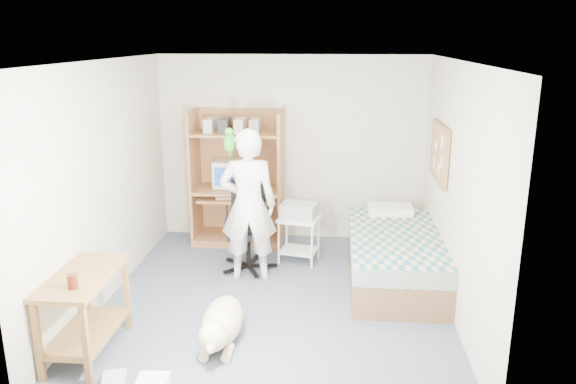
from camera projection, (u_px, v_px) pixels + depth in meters
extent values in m
plane|color=#4A5565|center=(276.00, 299.00, 6.04)|extent=(4.00, 4.00, 0.00)
cube|color=beige|center=(292.00, 149.00, 7.62)|extent=(3.60, 0.02, 2.50)
cube|color=beige|center=(456.00, 191.00, 5.55)|extent=(0.02, 4.00, 2.50)
cube|color=beige|center=(105.00, 183.00, 5.85)|extent=(0.02, 4.00, 2.50)
cube|color=white|center=(275.00, 61.00, 5.36)|extent=(3.60, 4.00, 0.02)
cube|color=brown|center=(195.00, 177.00, 7.53)|extent=(0.04, 0.60, 1.80)
cube|color=brown|center=(281.00, 179.00, 7.44)|extent=(0.04, 0.60, 1.80)
cube|color=brown|center=(241.00, 173.00, 7.76)|extent=(1.20, 0.02, 1.80)
cube|color=brown|center=(238.00, 190.00, 7.53)|extent=(1.12, 0.60, 0.04)
cube|color=brown|center=(237.00, 198.00, 7.48)|extent=(1.00, 0.50, 0.03)
cube|color=brown|center=(237.00, 134.00, 7.32)|extent=(1.12, 0.55, 0.03)
cube|color=brown|center=(239.00, 238.00, 7.71)|extent=(1.12, 0.60, 0.10)
cube|color=brown|center=(394.00, 266.00, 6.45)|extent=(1.00, 2.00, 0.36)
cube|color=#2F6C7D|center=(395.00, 243.00, 6.38)|extent=(1.02, 2.02, 0.20)
cube|color=white|center=(390.00, 210.00, 7.11)|extent=(0.55, 0.35, 0.12)
cube|color=brown|center=(82.00, 277.00, 4.82)|extent=(0.50, 1.00, 0.04)
cube|color=brown|center=(38.00, 343.00, 4.51)|extent=(0.05, 0.05, 0.70)
cube|color=brown|center=(86.00, 345.00, 4.47)|extent=(0.05, 0.05, 0.70)
cube|color=brown|center=(86.00, 294.00, 5.37)|extent=(0.05, 0.05, 0.70)
cube|color=brown|center=(127.00, 295.00, 5.34)|extent=(0.05, 0.05, 0.70)
cube|color=brown|center=(88.00, 332.00, 4.96)|extent=(0.46, 0.92, 0.03)
cube|color=#9C6B46|center=(440.00, 153.00, 6.36)|extent=(0.03, 0.90, 0.60)
cube|color=brown|center=(441.00, 126.00, 6.28)|extent=(0.04, 0.94, 0.04)
cube|color=brown|center=(437.00, 179.00, 6.44)|extent=(0.04, 0.94, 0.04)
cylinder|color=black|center=(249.00, 265.00, 6.81)|extent=(0.60, 0.60, 0.06)
cylinder|color=black|center=(248.00, 251.00, 6.76)|extent=(0.06, 0.06, 0.40)
cube|color=black|center=(248.00, 232.00, 6.70)|extent=(0.50, 0.50, 0.08)
cube|color=black|center=(248.00, 200.00, 6.83)|extent=(0.42, 0.10, 0.55)
cube|color=black|center=(227.00, 221.00, 6.65)|extent=(0.07, 0.30, 0.04)
cube|color=black|center=(269.00, 220.00, 6.66)|extent=(0.07, 0.30, 0.04)
imported|color=white|center=(248.00, 205.00, 6.34)|extent=(0.68, 0.49, 1.76)
ellipsoid|color=#169921|center=(229.00, 143.00, 6.19)|extent=(0.13, 0.13, 0.21)
sphere|color=#169921|center=(229.00, 132.00, 6.12)|extent=(0.09, 0.09, 0.09)
cone|color=orange|center=(228.00, 132.00, 6.07)|extent=(0.04, 0.04, 0.04)
cylinder|color=#169921|center=(230.00, 153.00, 6.27)|extent=(0.05, 0.14, 0.13)
ellipsoid|color=#D0BA8C|center=(223.00, 321.00, 5.22)|extent=(0.39, 0.78, 0.35)
sphere|color=#D0BA8C|center=(213.00, 336.00, 4.78)|extent=(0.26, 0.26, 0.26)
cone|color=#D0BA8C|center=(205.00, 325.00, 4.73)|extent=(0.08, 0.08, 0.10)
cone|color=#D0BA8C|center=(220.00, 325.00, 4.72)|extent=(0.08, 0.08, 0.10)
ellipsoid|color=#D0BA8C|center=(211.00, 348.00, 4.69)|extent=(0.09, 0.14, 0.09)
cylinder|color=#D0BA8C|center=(230.00, 306.00, 5.63)|extent=(0.07, 0.25, 0.12)
cube|color=white|center=(299.00, 219.00, 6.90)|extent=(0.55, 0.48, 0.04)
cube|color=white|center=(299.00, 250.00, 7.01)|extent=(0.50, 0.43, 0.03)
cylinder|color=white|center=(281.00, 244.00, 6.84)|extent=(0.03, 0.03, 0.56)
cylinder|color=white|center=(315.00, 246.00, 6.80)|extent=(0.03, 0.03, 0.56)
cylinder|color=white|center=(283.00, 235.00, 7.15)|extent=(0.03, 0.03, 0.56)
cylinder|color=white|center=(316.00, 236.00, 7.11)|extent=(0.03, 0.03, 0.56)
cube|color=#A4A49F|center=(299.00, 211.00, 6.87)|extent=(0.48, 0.40, 0.18)
cube|color=beige|center=(230.00, 173.00, 7.53)|extent=(0.41, 0.43, 0.36)
cube|color=navy|center=(226.00, 177.00, 7.34)|extent=(0.30, 0.04, 0.25)
cube|color=beige|center=(233.00, 197.00, 7.43)|extent=(0.46, 0.21, 0.03)
cylinder|color=gold|center=(265.00, 185.00, 7.43)|extent=(0.08, 0.08, 0.12)
cylinder|color=#441B0A|center=(73.00, 282.00, 4.54)|extent=(0.08, 0.08, 0.12)
cube|color=white|center=(153.00, 383.00, 4.48)|extent=(0.26, 0.22, 0.10)
cube|color=#AEAEA9|center=(114.00, 381.00, 4.53)|extent=(0.23, 0.26, 0.08)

